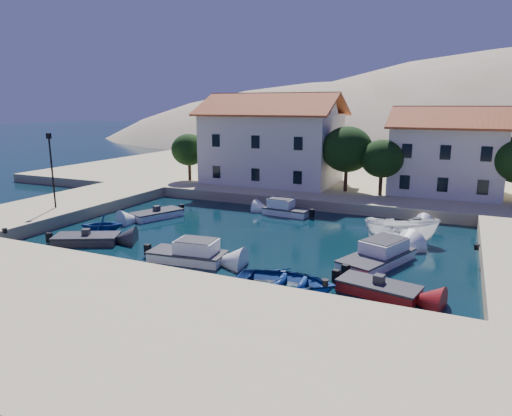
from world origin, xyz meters
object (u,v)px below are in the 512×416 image
(building_left, at_px, (272,138))
(cabin_cruiser_east, at_px, (377,257))
(cabin_cruiser_south, at_px, (187,254))
(rowboat_south, at_px, (286,289))
(lamppost, at_px, (51,163))
(building_mid, at_px, (447,150))
(boat_east, at_px, (400,242))

(building_left, xyz_separation_m, cabin_cruiser_east, (15.25, -20.19, -5.46))
(cabin_cruiser_south, height_order, rowboat_south, cabin_cruiser_south)
(cabin_cruiser_south, bearing_deg, lamppost, 158.17)
(lamppost, distance_m, cabin_cruiser_south, 17.09)
(building_mid, xyz_separation_m, boat_east, (-2.03, -15.78, -5.22))
(building_mid, height_order, rowboat_south, building_mid)
(building_left, height_order, cabin_cruiser_east, building_left)
(rowboat_south, bearing_deg, cabin_cruiser_south, 71.55)
(building_left, height_order, boat_east, building_left)
(building_mid, height_order, boat_east, building_mid)
(building_mid, xyz_separation_m, lamppost, (-29.50, -21.00, -0.47))
(rowboat_south, relative_size, boat_east, 1.05)
(cabin_cruiser_east, bearing_deg, building_mid, 13.47)
(building_mid, xyz_separation_m, rowboat_south, (-6.44, -27.07, -5.22))
(lamppost, distance_m, boat_east, 28.37)
(building_mid, bearing_deg, lamppost, -144.55)
(cabin_cruiser_east, xyz_separation_m, boat_east, (0.72, 5.40, -0.48))
(building_left, bearing_deg, cabin_cruiser_east, -52.93)
(building_left, bearing_deg, building_mid, 3.18)
(building_mid, bearing_deg, cabin_cruiser_south, -118.04)
(building_left, distance_m, building_mid, 18.04)
(cabin_cruiser_east, height_order, boat_east, cabin_cruiser_east)
(lamppost, distance_m, rowboat_south, 24.32)
(building_left, relative_size, boat_east, 2.91)
(rowboat_south, bearing_deg, cabin_cruiser_east, -37.86)
(cabin_cruiser_south, height_order, cabin_cruiser_east, same)
(building_mid, distance_m, rowboat_south, 28.31)
(cabin_cruiser_east, bearing_deg, lamppost, 110.47)
(building_left, relative_size, cabin_cruiser_south, 2.96)
(building_mid, bearing_deg, cabin_cruiser_east, -97.40)
(boat_east, bearing_deg, lamppost, 90.91)
(building_left, relative_size, rowboat_south, 2.78)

